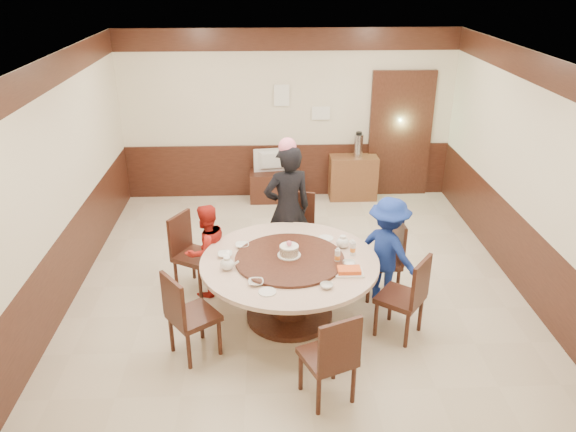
{
  "coord_description": "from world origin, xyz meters",
  "views": [
    {
      "loc": [
        -0.38,
        -6.15,
        3.75
      ],
      "look_at": [
        -0.14,
        -0.35,
        1.1
      ],
      "focal_mm": 35.0,
      "sensor_mm": 36.0,
      "label": 1
    }
  ],
  "objects_px": {
    "banquet_table": "(290,277)",
    "shrimp_platter": "(349,271)",
    "person_red": "(207,251)",
    "person_blue": "(388,251)",
    "tv_stand": "(275,186)",
    "television": "(275,161)",
    "person_standing": "(287,210)",
    "birthday_cake": "(289,251)",
    "thermos": "(358,145)",
    "side_cabinet": "(353,177)"
  },
  "relations": [
    {
      "from": "banquet_table",
      "to": "shrimp_platter",
      "type": "relative_size",
      "value": 6.57
    },
    {
      "from": "shrimp_platter",
      "to": "banquet_table",
      "type": "bearing_deg",
      "value": 152.67
    },
    {
      "from": "banquet_table",
      "to": "person_red",
      "type": "xyz_separation_m",
      "value": [
        -0.97,
        0.57,
        0.05
      ]
    },
    {
      "from": "person_blue",
      "to": "person_red",
      "type": "bearing_deg",
      "value": 42.99
    },
    {
      "from": "banquet_table",
      "to": "person_red",
      "type": "height_order",
      "value": "person_red"
    },
    {
      "from": "tv_stand",
      "to": "television",
      "type": "relative_size",
      "value": 1.23
    },
    {
      "from": "person_standing",
      "to": "person_blue",
      "type": "xyz_separation_m",
      "value": [
        1.14,
        -0.79,
        -0.2
      ]
    },
    {
      "from": "banquet_table",
      "to": "birthday_cake",
      "type": "xyz_separation_m",
      "value": [
        -0.0,
        0.05,
        0.31
      ]
    },
    {
      "from": "person_standing",
      "to": "thermos",
      "type": "bearing_deg",
      "value": -135.32
    },
    {
      "from": "person_red",
      "to": "television",
      "type": "bearing_deg",
      "value": -146.35
    },
    {
      "from": "banquet_table",
      "to": "birthday_cake",
      "type": "bearing_deg",
      "value": 93.47
    },
    {
      "from": "shrimp_platter",
      "to": "side_cabinet",
      "type": "xyz_separation_m",
      "value": [
        0.63,
        3.85,
        -0.4
      ]
    },
    {
      "from": "thermos",
      "to": "person_blue",
      "type": "bearing_deg",
      "value": -92.55
    },
    {
      "from": "person_standing",
      "to": "television",
      "type": "relative_size",
      "value": 2.48
    },
    {
      "from": "person_red",
      "to": "tv_stand",
      "type": "distance_m",
      "value": 3.08
    },
    {
      "from": "person_standing",
      "to": "shrimp_platter",
      "type": "bearing_deg",
      "value": 94.99
    },
    {
      "from": "side_cabinet",
      "to": "thermos",
      "type": "relative_size",
      "value": 2.11
    },
    {
      "from": "banquet_table",
      "to": "shrimp_platter",
      "type": "distance_m",
      "value": 0.73
    },
    {
      "from": "banquet_table",
      "to": "television",
      "type": "relative_size",
      "value": 2.85
    },
    {
      "from": "shrimp_platter",
      "to": "side_cabinet",
      "type": "relative_size",
      "value": 0.38
    },
    {
      "from": "television",
      "to": "birthday_cake",
      "type": "bearing_deg",
      "value": 83.28
    },
    {
      "from": "person_blue",
      "to": "television",
      "type": "distance_m",
      "value": 3.4
    },
    {
      "from": "shrimp_platter",
      "to": "television",
      "type": "height_order",
      "value": "television"
    },
    {
      "from": "person_blue",
      "to": "side_cabinet",
      "type": "height_order",
      "value": "person_blue"
    },
    {
      "from": "shrimp_platter",
      "to": "tv_stand",
      "type": "relative_size",
      "value": 0.35
    },
    {
      "from": "person_red",
      "to": "birthday_cake",
      "type": "height_order",
      "value": "person_red"
    },
    {
      "from": "person_blue",
      "to": "shrimp_platter",
      "type": "bearing_deg",
      "value": 99.02
    },
    {
      "from": "person_standing",
      "to": "birthday_cake",
      "type": "distance_m",
      "value": 1.07
    },
    {
      "from": "shrimp_platter",
      "to": "tv_stand",
      "type": "bearing_deg",
      "value": 100.43
    },
    {
      "from": "person_blue",
      "to": "tv_stand",
      "type": "distance_m",
      "value": 3.43
    },
    {
      "from": "person_blue",
      "to": "tv_stand",
      "type": "relative_size",
      "value": 1.55
    },
    {
      "from": "banquet_table",
      "to": "shrimp_platter",
      "type": "xyz_separation_m",
      "value": [
        0.61,
        -0.32,
        0.24
      ]
    },
    {
      "from": "shrimp_platter",
      "to": "tv_stand",
      "type": "xyz_separation_m",
      "value": [
        -0.7,
        3.82,
        -0.53
      ]
    },
    {
      "from": "person_red",
      "to": "television",
      "type": "distance_m",
      "value": 3.06
    },
    {
      "from": "banquet_table",
      "to": "side_cabinet",
      "type": "bearing_deg",
      "value": 70.59
    },
    {
      "from": "person_blue",
      "to": "television",
      "type": "relative_size",
      "value": 1.91
    },
    {
      "from": "television",
      "to": "person_red",
      "type": "bearing_deg",
      "value": 65.12
    },
    {
      "from": "person_standing",
      "to": "shrimp_platter",
      "type": "distance_m",
      "value": 1.56
    },
    {
      "from": "television",
      "to": "thermos",
      "type": "height_order",
      "value": "thermos"
    },
    {
      "from": "shrimp_platter",
      "to": "tv_stand",
      "type": "height_order",
      "value": "shrimp_platter"
    },
    {
      "from": "television",
      "to": "side_cabinet",
      "type": "relative_size",
      "value": 0.86
    },
    {
      "from": "person_standing",
      "to": "thermos",
      "type": "relative_size",
      "value": 4.52
    },
    {
      "from": "person_standing",
      "to": "television",
      "type": "bearing_deg",
      "value": -104.5
    },
    {
      "from": "person_red",
      "to": "side_cabinet",
      "type": "xyz_separation_m",
      "value": [
        2.21,
        2.96,
        -0.21
      ]
    },
    {
      "from": "banquet_table",
      "to": "side_cabinet",
      "type": "distance_m",
      "value": 3.75
    },
    {
      "from": "birthday_cake",
      "to": "tv_stand",
      "type": "height_order",
      "value": "birthday_cake"
    },
    {
      "from": "person_standing",
      "to": "tv_stand",
      "type": "bearing_deg",
      "value": -104.5
    },
    {
      "from": "television",
      "to": "thermos",
      "type": "relative_size",
      "value": 1.82
    },
    {
      "from": "person_standing",
      "to": "tv_stand",
      "type": "xyz_separation_m",
      "value": [
        -0.11,
        2.38,
        -0.61
      ]
    },
    {
      "from": "person_standing",
      "to": "person_blue",
      "type": "relative_size",
      "value": 1.3
    }
  ]
}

